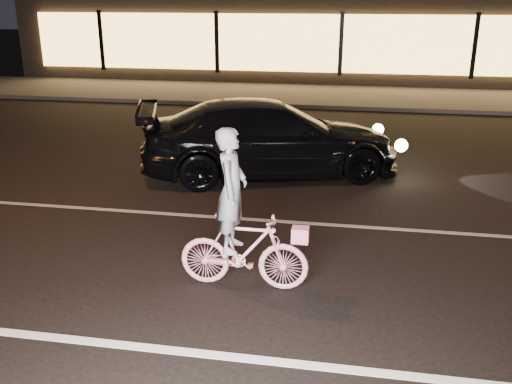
# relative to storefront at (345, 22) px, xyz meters

# --- Properties ---
(ground) EXTENTS (90.00, 90.00, 0.00)m
(ground) POSITION_rel_storefront_xyz_m (0.00, -18.97, -2.15)
(ground) COLOR black
(ground) RESTS_ON ground
(lane_stripe_near) EXTENTS (60.00, 0.12, 0.01)m
(lane_stripe_near) POSITION_rel_storefront_xyz_m (0.00, -20.47, -2.14)
(lane_stripe_near) COLOR silver
(lane_stripe_near) RESTS_ON ground
(lane_stripe_far) EXTENTS (60.00, 0.10, 0.01)m
(lane_stripe_far) POSITION_rel_storefront_xyz_m (0.00, -16.97, -2.14)
(lane_stripe_far) COLOR gray
(lane_stripe_far) RESTS_ON ground
(sidewalk) EXTENTS (30.00, 4.00, 0.12)m
(sidewalk) POSITION_rel_storefront_xyz_m (0.00, -5.97, -2.09)
(sidewalk) COLOR #383533
(sidewalk) RESTS_ON ground
(storefront) EXTENTS (25.40, 8.42, 4.20)m
(storefront) POSITION_rel_storefront_xyz_m (0.00, 0.00, 0.00)
(storefront) COLOR black
(storefront) RESTS_ON ground
(cyclist) EXTENTS (1.54, 0.53, 1.94)m
(cyclist) POSITION_rel_storefront_xyz_m (-0.56, -19.06, -1.46)
(cyclist) COLOR #F4386F
(cyclist) RESTS_ON ground
(sedan) EXTENTS (5.27, 3.39, 1.42)m
(sedan) POSITION_rel_storefront_xyz_m (-0.90, -14.58, -1.44)
(sedan) COLOR black
(sedan) RESTS_ON ground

